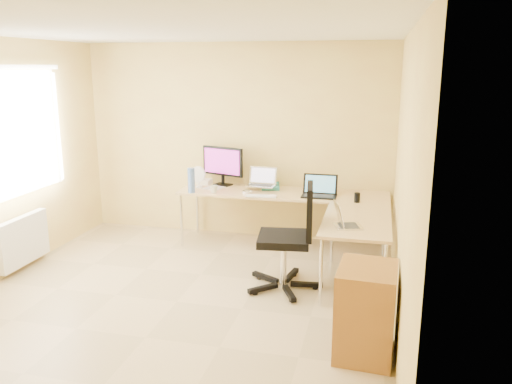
% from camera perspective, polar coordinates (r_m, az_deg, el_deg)
% --- Properties ---
extents(floor, '(4.50, 4.50, 0.00)m').
position_cam_1_polar(floor, '(5.32, -8.74, -11.90)').
color(floor, tan).
rests_on(floor, ground).
extents(ceiling, '(4.50, 4.50, 0.00)m').
position_cam_1_polar(ceiling, '(4.82, -9.91, 17.24)').
color(ceiling, white).
rests_on(ceiling, ground).
extents(wall_back, '(4.50, 0.00, 4.50)m').
position_cam_1_polar(wall_back, '(7.00, -2.19, 5.61)').
color(wall_back, '#E6D272').
rests_on(wall_back, ground).
extents(wall_front, '(4.50, 0.00, 4.50)m').
position_cam_1_polar(wall_front, '(3.04, -25.88, -6.70)').
color(wall_front, '#E6D272').
rests_on(wall_front, ground).
extents(wall_right, '(0.00, 4.50, 4.50)m').
position_cam_1_polar(wall_right, '(4.54, 15.98, 0.61)').
color(wall_right, '#E6D272').
rests_on(wall_right, ground).
extents(desk_main, '(2.65, 0.70, 0.73)m').
position_cam_1_polar(desk_main, '(6.66, 2.98, -3.06)').
color(desk_main, tan).
rests_on(desk_main, ground).
extents(desk_return, '(0.70, 1.30, 0.73)m').
position_cam_1_polar(desk_return, '(5.62, 10.94, -6.55)').
color(desk_return, tan).
rests_on(desk_return, ground).
extents(monitor, '(0.64, 0.37, 0.52)m').
position_cam_1_polar(monitor, '(6.90, -3.69, 2.88)').
color(monitor, black).
rests_on(monitor, desk_main).
extents(book_stack, '(0.29, 0.35, 0.05)m').
position_cam_1_polar(book_stack, '(6.78, 1.63, 0.66)').
color(book_stack, '#267472').
rests_on(book_stack, desk_main).
extents(laptop_center, '(0.38, 0.30, 0.24)m').
position_cam_1_polar(laptop_center, '(6.64, 0.58, 1.66)').
color(laptop_center, silver).
rests_on(laptop_center, desk_main).
extents(laptop_black, '(0.42, 0.31, 0.27)m').
position_cam_1_polar(laptop_black, '(6.35, 7.01, 0.66)').
color(laptop_black, black).
rests_on(laptop_black, desk_main).
extents(keyboard, '(0.38, 0.14, 0.02)m').
position_cam_1_polar(keyboard, '(6.33, 0.56, -0.45)').
color(keyboard, silver).
rests_on(keyboard, desk_main).
extents(mouse, '(0.12, 0.10, 0.04)m').
position_cam_1_polar(mouse, '(6.29, 1.87, -0.43)').
color(mouse, white).
rests_on(mouse, desk_main).
extents(mug, '(0.13, 0.13, 0.10)m').
position_cam_1_polar(mug, '(6.52, -4.69, 0.30)').
color(mug, beige).
rests_on(mug, desk_main).
extents(cd_stack, '(0.15, 0.15, 0.03)m').
position_cam_1_polar(cd_stack, '(6.50, -0.95, 0.01)').
color(cd_stack, silver).
rests_on(cd_stack, desk_main).
extents(water_bottle, '(0.09, 0.09, 0.32)m').
position_cam_1_polar(water_bottle, '(6.56, -7.16, 1.29)').
color(water_bottle, '#4969AA').
rests_on(water_bottle, desk_main).
extents(papers, '(0.30, 0.36, 0.01)m').
position_cam_1_polar(papers, '(6.83, -4.50, 0.53)').
color(papers, beige).
rests_on(papers, desk_main).
extents(white_box, '(0.22, 0.18, 0.07)m').
position_cam_1_polar(white_box, '(7.03, -5.74, 1.15)').
color(white_box, silver).
rests_on(white_box, desk_main).
extents(desk_fan, '(0.23, 0.23, 0.26)m').
position_cam_1_polar(desk_fan, '(6.83, -6.31, 1.58)').
color(desk_fan, silver).
rests_on(desk_fan, desk_main).
extents(black_cup, '(0.08, 0.08, 0.12)m').
position_cam_1_polar(black_cup, '(6.17, 11.11, -0.62)').
color(black_cup, black).
rests_on(black_cup, desk_main).
extents(laptop_return, '(0.37, 0.32, 0.21)m').
position_cam_1_polar(laptop_return, '(5.20, 10.21, -2.73)').
color(laptop_return, silver).
rests_on(laptop_return, desk_return).
extents(office_chair, '(0.76, 0.76, 1.14)m').
position_cam_1_polar(office_chair, '(5.40, 3.06, -5.64)').
color(office_chair, black).
rests_on(office_chair, ground).
extents(cabinet, '(0.48, 0.58, 0.78)m').
position_cam_1_polar(cabinet, '(4.35, 12.03, -12.92)').
color(cabinet, '#A5572B').
rests_on(cabinet, ground).
extents(radiator, '(0.09, 0.80, 0.55)m').
position_cam_1_polar(radiator, '(6.51, -24.35, -4.87)').
color(radiator, white).
rests_on(radiator, ground).
extents(window, '(0.10, 1.80, 1.40)m').
position_cam_1_polar(window, '(6.27, -25.57, 5.62)').
color(window, white).
rests_on(window, wall_left).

